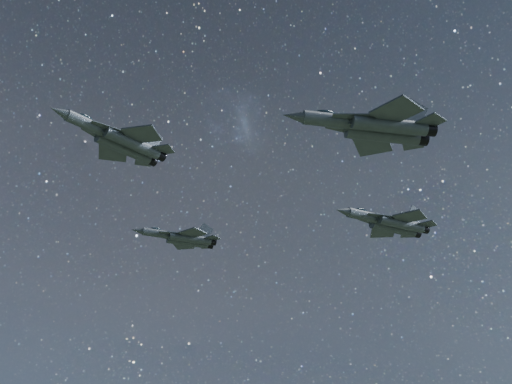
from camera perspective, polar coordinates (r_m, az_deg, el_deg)
jet_lead at (r=78.90m, az=-12.86°, el=4.85°), size 16.97×11.55×4.26m
jet_left at (r=105.03m, az=-7.04°, el=-4.37°), size 15.56×10.75×3.91m
jet_right at (r=73.31m, az=11.13°, el=6.12°), size 19.29×12.83×4.90m
jet_slot at (r=90.09m, az=12.63°, el=-2.88°), size 16.35×11.49×4.13m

